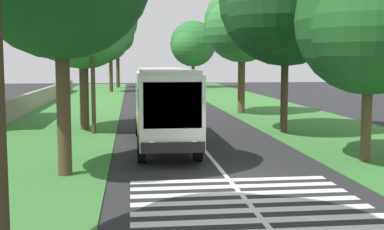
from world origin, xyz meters
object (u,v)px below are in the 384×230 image
roadside_tree_left_4 (117,38)px  roadside_tree_right_3 (239,26)px  trailing_car_1 (149,97)px  coach_bus (163,102)px  roadside_tree_right_1 (282,2)px  roadside_tree_left_3 (110,44)px  trailing_car_0 (152,103)px  roadside_tree_left_1 (78,16)px  roadside_tree_right_2 (365,25)px  roadside_tree_right_0 (192,45)px  utility_pole (93,68)px

roadside_tree_left_4 → roadside_tree_right_3: size_ratio=1.06×
trailing_car_1 → roadside_tree_left_4: bearing=6.8°
coach_bus → roadside_tree_right_1: bearing=-62.0°
roadside_tree_right_1 → roadside_tree_left_3: bearing=15.3°
trailing_car_0 → roadside_tree_left_1: size_ratio=0.43×
roadside_tree_right_2 → trailing_car_1: bearing=14.5°
roadside_tree_right_3 → roadside_tree_left_1: bearing=126.4°
roadside_tree_left_4 → roadside_tree_right_3: bearing=-165.9°
coach_bus → roadside_tree_left_4: roadside_tree_left_4 is taller
trailing_car_0 → roadside_tree_right_3: roadside_tree_right_3 is taller
trailing_car_1 → roadside_tree_right_0: (30.02, -7.75, 5.90)m
trailing_car_0 → roadside_tree_right_2: bearing=-160.8°
trailing_car_1 → roadside_tree_right_3: (-10.00, -6.68, 6.08)m
coach_bus → roadside_tree_right_0: 55.26m
roadside_tree_right_0 → utility_pole: bearing=167.1°
roadside_tree_right_1 → roadside_tree_right_0: bearing=-1.1°
roadside_tree_left_4 → roadside_tree_right_1: roadside_tree_right_1 is taller
roadside_tree_left_3 → utility_pole: size_ratio=1.22×
trailing_car_0 → roadside_tree_right_1: (-13.35, -6.78, 6.71)m
coach_bus → trailing_car_0: bearing=-0.3°
trailing_car_0 → utility_pole: size_ratio=0.61×
roadside_tree_left_1 → roadside_tree_right_3: roadside_tree_left_1 is taller
roadside_tree_left_1 → roadside_tree_right_2: (-11.02, -12.25, -1.17)m
roadside_tree_left_1 → roadside_tree_right_0: 49.92m
roadside_tree_right_0 → roadside_tree_right_2: size_ratio=1.20×
roadside_tree_right_1 → roadside_tree_right_3: bearing=0.5°
roadside_tree_left_1 → roadside_tree_right_2: bearing=-132.0°
trailing_car_0 → roadside_tree_left_4: 39.68m
trailing_car_0 → roadside_tree_right_0: roadside_tree_right_0 is taller
trailing_car_0 → utility_pole: bearing=163.4°
coach_bus → roadside_tree_left_1: roadside_tree_left_1 is taller
roadside_tree_right_3 → utility_pole: bearing=133.8°
trailing_car_0 → roadside_tree_left_4: bearing=5.5°
roadside_tree_left_3 → roadside_tree_right_3: roadside_tree_right_3 is taller
coach_bus → trailing_car_1: size_ratio=2.60×
roadside_tree_left_3 → utility_pole: 40.14m
roadside_tree_right_0 → roadside_tree_right_1: (-50.86, 0.98, 0.82)m
coach_bus → roadside_tree_left_1: 8.89m
roadside_tree_left_4 → trailing_car_0: bearing=-174.5°
roadside_tree_right_0 → coach_bus: bearing=171.8°
roadside_tree_right_2 → utility_pole: bearing=50.5°
roadside_tree_right_3 → trailing_car_0: bearing=69.4°
roadside_tree_left_1 → trailing_car_1: bearing=-14.2°
trailing_car_0 → roadside_tree_left_3: 28.44m
trailing_car_1 → roadside_tree_left_3: (20.04, 4.38, 5.64)m
roadside_tree_right_2 → roadside_tree_right_3: roadside_tree_right_3 is taller
trailing_car_1 → roadside_tree_right_0: size_ratio=0.42×
roadside_tree_right_0 → roadside_tree_right_1: size_ratio=0.91×
roadside_tree_right_3 → roadside_tree_left_4: bearing=14.1°
roadside_tree_left_4 → roadside_tree_right_0: 11.64m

